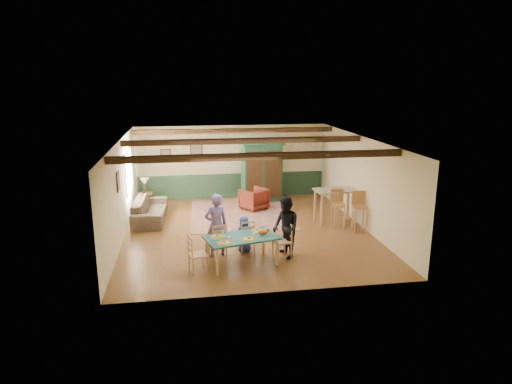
{
  "coord_description": "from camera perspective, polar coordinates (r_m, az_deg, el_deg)",
  "views": [
    {
      "loc": [
        -1.74,
        -12.63,
        4.39
      ],
      "look_at": [
        0.29,
        0.09,
        1.15
      ],
      "focal_mm": 32.0,
      "sensor_mm": 36.0,
      "label": 1
    }
  ],
  "objects": [
    {
      "name": "sofa",
      "position": [
        14.76,
        -13.13,
        -2.17
      ],
      "size": [
        1.03,
        2.39,
        0.69
      ],
      "primitive_type": "imported",
      "rotation": [
        0.0,
        0.0,
        1.52
      ],
      "color": "#403628",
      "rests_on": "floor"
    },
    {
      "name": "picture_back_a",
      "position": [
        16.81,
        -7.47,
        5.14
      ],
      "size": [
        0.45,
        0.04,
        0.55
      ],
      "primitive_type": null,
      "color": "gray",
      "rests_on": "wall_back"
    },
    {
      "name": "ceiling_beam_back",
      "position": [
        15.83,
        -2.71,
        7.65
      ],
      "size": [
        6.95,
        0.16,
        0.16
      ],
      "primitive_type": "cube",
      "color": "black",
      "rests_on": "ceiling"
    },
    {
      "name": "wall_right",
      "position": [
        14.01,
        13.16,
        1.21
      ],
      "size": [
        0.02,
        8.0,
        2.7
      ],
      "primitive_type": "cube",
      "color": "beige",
      "rests_on": "floor"
    },
    {
      "name": "picture_left_wall",
      "position": [
        12.44,
        -16.84,
        1.26
      ],
      "size": [
        0.04,
        0.42,
        0.52
      ],
      "primitive_type": null,
      "color": "gray",
      "rests_on": "wall_left"
    },
    {
      "name": "end_table",
      "position": [
        16.01,
        -13.62,
        -1.14
      ],
      "size": [
        0.47,
        0.47,
        0.57
      ],
      "primitive_type": null,
      "rotation": [
        0.0,
        0.0,
        -0.01
      ],
      "color": "black",
      "rests_on": "floor"
    },
    {
      "name": "dining_chair_far_right",
      "position": [
        11.72,
        -1.34,
        -5.53
      ],
      "size": [
        0.49,
        0.5,
        0.9
      ],
      "primitive_type": null,
      "rotation": [
        0.0,
        0.0,
        3.4
      ],
      "color": "tan",
      "rests_on": "floor"
    },
    {
      "name": "cat",
      "position": [
        10.99,
        0.88,
        -4.98
      ],
      "size": [
        0.36,
        0.21,
        0.17
      ],
      "primitive_type": null,
      "rotation": [
        0.0,
        0.0,
        0.26
      ],
      "color": "orange",
      "rests_on": "dining_table"
    },
    {
      "name": "wall_left",
      "position": [
        13.11,
        -16.51,
        0.12
      ],
      "size": [
        0.02,
        8.0,
        2.7
      ],
      "primitive_type": "cube",
      "color": "beige",
      "rests_on": "floor"
    },
    {
      "name": "person_woman",
      "position": [
        11.35,
        3.72,
        -4.46
      ],
      "size": [
        0.76,
        0.88,
        1.56
      ],
      "primitive_type": "imported",
      "rotation": [
        0.0,
        0.0,
        -1.32
      ],
      "color": "black",
      "rests_on": "floor"
    },
    {
      "name": "place_setting_far_left",
      "position": [
        10.93,
        -4.82,
        -5.31
      ],
      "size": [
        0.44,
        0.37,
        0.11
      ],
      "primitive_type": null,
      "rotation": [
        0.0,
        0.0,
        0.26
      ],
      "color": "yellow",
      "rests_on": "dining_table"
    },
    {
      "name": "counter_table",
      "position": [
        14.29,
        9.87,
        -1.75
      ],
      "size": [
        1.33,
        0.85,
        1.06
      ],
      "primitive_type": null,
      "rotation": [
        0.0,
        0.0,
        0.08
      ],
      "color": "#C3B297",
      "rests_on": "floor"
    },
    {
      "name": "picture_back_b",
      "position": [
        16.84,
        -11.21,
        4.49
      ],
      "size": [
        0.38,
        0.04,
        0.48
      ],
      "primitive_type": null,
      "color": "gray",
      "rests_on": "wall_back"
    },
    {
      "name": "dining_chair_far_left",
      "position": [
        11.47,
        -4.84,
        -6.02
      ],
      "size": [
        0.49,
        0.5,
        0.9
      ],
      "primitive_type": null,
      "rotation": [
        0.0,
        0.0,
        3.4
      ],
      "color": "tan",
      "rests_on": "floor"
    },
    {
      "name": "armoire",
      "position": [
        16.4,
        0.71,
        2.52
      ],
      "size": [
        1.62,
        0.82,
        2.19
      ],
      "primitive_type": "cube",
      "rotation": [
        0.0,
        0.0,
        0.13
      ],
      "color": "#163726",
      "rests_on": "floor"
    },
    {
      "name": "place_setting_near_left",
      "position": [
        10.51,
        -3.98,
        -6.1
      ],
      "size": [
        0.44,
        0.37,
        0.11
      ],
      "primitive_type": null,
      "rotation": [
        0.0,
        0.0,
        0.26
      ],
      "color": "yellow",
      "rests_on": "dining_table"
    },
    {
      "name": "bar_stool_right",
      "position": [
        13.61,
        12.8,
        -2.43
      ],
      "size": [
        0.48,
        0.51,
        1.19
      ],
      "primitive_type": null,
      "rotation": [
        0.0,
        0.0,
        -0.13
      ],
      "color": "#B77F47",
      "rests_on": "floor"
    },
    {
      "name": "person_child",
      "position": [
        11.78,
        -1.48,
        -5.3
      ],
      "size": [
        0.52,
        0.41,
        0.95
      ],
      "primitive_type": "imported",
      "rotation": [
        0.0,
        0.0,
        3.4
      ],
      "color": "#273A9F",
      "rests_on": "floor"
    },
    {
      "name": "person_man",
      "position": [
        11.42,
        -5.0,
        -4.18
      ],
      "size": [
        0.67,
        0.53,
        1.63
      ],
      "primitive_type": "imported",
      "rotation": [
        0.0,
        0.0,
        3.4
      ],
      "color": "slate",
      "rests_on": "floor"
    },
    {
      "name": "dining_table",
      "position": [
        11.03,
        -1.8,
        -7.34
      ],
      "size": [
        1.88,
        1.34,
        0.71
      ],
      "primitive_type": null,
      "rotation": [
        0.0,
        0.0,
        0.26
      ],
      "color": "#1A534E",
      "rests_on": "floor"
    },
    {
      "name": "wall_back",
      "position": [
        16.99,
        -3.04,
        3.8
      ],
      "size": [
        7.0,
        0.02,
        2.7
      ],
      "primitive_type": "cube",
      "color": "beige",
      "rests_on": "floor"
    },
    {
      "name": "armchair",
      "position": [
        15.57,
        -0.28,
        -0.85
      ],
      "size": [
        1.1,
        1.11,
        0.73
      ],
      "primitive_type": "imported",
      "rotation": [
        0.0,
        0.0,
        -2.55
      ],
      "color": "#46120E",
      "rests_on": "floor"
    },
    {
      "name": "ceiling_beam_mid",
      "position": [
        13.26,
        -1.44,
        6.41
      ],
      "size": [
        6.95,
        0.16,
        0.16
      ],
      "primitive_type": "cube",
      "color": "black",
      "rests_on": "ceiling"
    },
    {
      "name": "area_rug",
      "position": [
        15.16,
        -1.97,
        -2.7
      ],
      "size": [
        3.36,
        3.94,
        0.01
      ],
      "primitive_type": "cube",
      "rotation": [
        0.0,
        0.0,
        -0.03
      ],
      "color": "tan",
      "rests_on": "floor"
    },
    {
      "name": "dining_chair_end_right",
      "position": [
        11.42,
        3.27,
        -6.09
      ],
      "size": [
        0.5,
        0.49,
        0.9
      ],
      "primitive_type": null,
      "rotation": [
        0.0,
        0.0,
        -1.32
      ],
      "color": "tan",
      "rests_on": "floor"
    },
    {
      "name": "dining_chair_end_left",
      "position": [
        10.67,
        -7.27,
        -7.67
      ],
      "size": [
        0.5,
        0.49,
        0.9
      ],
      "primitive_type": null,
      "rotation": [
        0.0,
        0.0,
        1.83
      ],
      "color": "tan",
      "rests_on": "floor"
    },
    {
      "name": "bar_stool_left",
      "position": [
        13.76,
        10.22,
        -2.16
      ],
      "size": [
        0.44,
        0.48,
        1.17
      ],
      "primitive_type": null,
      "rotation": [
        0.0,
        0.0,
        -0.05
      ],
      "color": "#B77F47",
      "rests_on": "floor"
    },
    {
      "name": "floor",
      "position": [
        13.48,
        -1.15,
        -4.88
      ],
      "size": [
        8.0,
        8.0,
        0.0
      ],
      "primitive_type": "plane",
      "color": "brown",
      "rests_on": "ground"
    },
    {
      "name": "table_lamp",
      "position": [
        15.88,
        -13.73,
        0.77
      ],
      "size": [
        0.32,
        0.32,
        0.52
      ],
      "primitive_type": null,
      "rotation": [
        0.0,
        0.0,
        0.12
      ],
      "color": "tan",
      "rests_on": "end_table"
    },
    {
      "name": "place_setting_far_right",
      "position": [
        11.29,
        0.18,
        -4.62
      ],
      "size": [
        0.44,
        0.37,
        0.11
      ],
      "primitive_type": null,
      "rotation": [
        0.0,
        0.0,
        0.26
      ],
      "color": "yellow",
      "rests_on": "dining_table"
    },
    {
      "name": "ceiling",
      "position": [
        12.86,
        -1.21,
        6.57
      ],
      "size": [
        7.0,
        8.0,
        0.02
      ],
      "primitive_type": "cube",
      "color": "silver",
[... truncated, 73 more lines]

